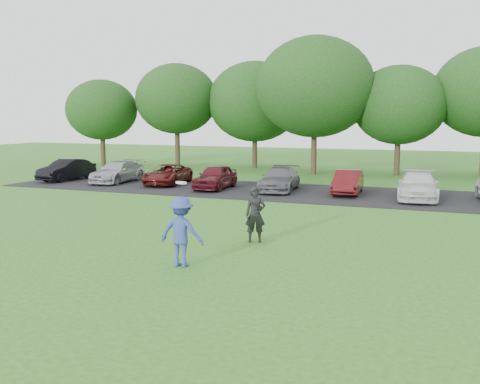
% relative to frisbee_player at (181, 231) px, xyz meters
% --- Properties ---
extents(ground, '(100.00, 100.00, 0.00)m').
position_rel_frisbee_player_xyz_m(ground, '(-0.04, 0.50, -0.86)').
color(ground, '#2D631C').
rests_on(ground, ground).
extents(parking_lot, '(32.00, 6.50, 0.03)m').
position_rel_frisbee_player_xyz_m(parking_lot, '(-0.04, 13.50, -0.84)').
color(parking_lot, black).
rests_on(parking_lot, ground).
extents(frisbee_player, '(1.14, 0.69, 2.07)m').
position_rel_frisbee_player_xyz_m(frisbee_player, '(0.00, 0.00, 0.00)').
color(frisbee_player, '#344393').
rests_on(frisbee_player, ground).
extents(camera_bystander, '(0.70, 0.60, 1.62)m').
position_rel_frisbee_player_xyz_m(camera_bystander, '(0.82, 3.03, -0.05)').
color(camera_bystander, black).
rests_on(camera_bystander, ground).
extents(parked_cars, '(30.30, 4.71, 1.23)m').
position_rel_frisbee_player_xyz_m(parked_cars, '(0.09, 13.57, -0.25)').
color(parked_cars, black).
rests_on(parked_cars, parking_lot).
extents(tree_row, '(42.39, 9.85, 8.64)m').
position_rel_frisbee_player_xyz_m(tree_row, '(1.47, 23.26, 4.05)').
color(tree_row, '#38281C').
rests_on(tree_row, ground).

